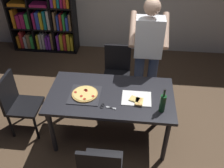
# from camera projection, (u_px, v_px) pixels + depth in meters

# --- Properties ---
(ground_plane) EXTENTS (12.00, 12.00, 0.00)m
(ground_plane) POSITION_uv_depth(u_px,v_px,m) (111.00, 134.00, 3.51)
(ground_plane) COLOR brown
(dining_table) EXTENTS (1.58, 0.86, 0.75)m
(dining_table) POSITION_uv_depth(u_px,v_px,m) (111.00, 99.00, 3.11)
(dining_table) COLOR #232328
(dining_table) RESTS_ON ground_plane
(chair_far_side) EXTENTS (0.42, 0.42, 0.90)m
(chair_far_side) POSITION_uv_depth(u_px,v_px,m) (117.00, 70.00, 3.92)
(chair_far_side) COLOR black
(chair_far_side) RESTS_ON ground_plane
(chair_left_end) EXTENTS (0.42, 0.42, 0.90)m
(chair_left_end) POSITION_uv_depth(u_px,v_px,m) (18.00, 101.00, 3.31)
(chair_left_end) COLOR black
(chair_left_end) RESTS_ON ground_plane
(bookshelf) EXTENTS (1.40, 0.35, 1.95)m
(bookshelf) POSITION_uv_depth(u_px,v_px,m) (42.00, 8.00, 4.96)
(bookshelf) COLOR black
(bookshelf) RESTS_ON ground_plane
(person_serving_pizza) EXTENTS (0.55, 0.54, 1.75)m
(person_serving_pizza) POSITION_uv_depth(u_px,v_px,m) (148.00, 51.00, 3.42)
(person_serving_pizza) COLOR #38476B
(person_serving_pizza) RESTS_ON ground_plane
(pepperoni_pizza_on_tray) EXTENTS (0.38, 0.38, 0.04)m
(pepperoni_pizza_on_tray) POSITION_uv_depth(u_px,v_px,m) (85.00, 94.00, 3.04)
(pepperoni_pizza_on_tray) COLOR #2D2D33
(pepperoni_pizza_on_tray) RESTS_ON dining_table
(pizza_slices_on_towel) EXTENTS (0.36, 0.29, 0.03)m
(pizza_slices_on_towel) POSITION_uv_depth(u_px,v_px,m) (137.00, 99.00, 2.97)
(pizza_slices_on_towel) COLOR white
(pizza_slices_on_towel) RESTS_ON dining_table
(wine_bottle) EXTENTS (0.07, 0.07, 0.32)m
(wine_bottle) POSITION_uv_depth(u_px,v_px,m) (163.00, 103.00, 2.75)
(wine_bottle) COLOR #194723
(wine_bottle) RESTS_ON dining_table
(kitchen_scissors) EXTENTS (0.20, 0.09, 0.01)m
(kitchen_scissors) POSITION_uv_depth(u_px,v_px,m) (105.00, 107.00, 2.87)
(kitchen_scissors) COLOR silver
(kitchen_scissors) RESTS_ON dining_table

